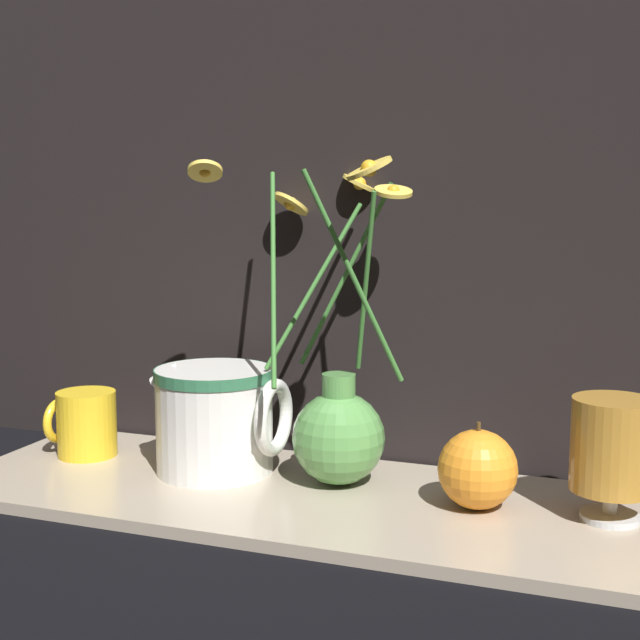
{
  "coord_description": "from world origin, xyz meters",
  "views": [
    {
      "loc": [
        0.3,
        -0.8,
        0.31
      ],
      "look_at": [
        0.0,
        0.0,
        0.19
      ],
      "focal_mm": 50.0,
      "sensor_mm": 36.0,
      "label": 1
    }
  ],
  "objects_px": {
    "yellow_mug": "(85,423)",
    "ceramic_pitcher": "(216,415)",
    "vase_with_flowers": "(338,421)",
    "orange_fruit": "(478,469)",
    "tea_glass": "(613,448)"
  },
  "relations": [
    {
      "from": "vase_with_flowers",
      "to": "tea_glass",
      "type": "distance_m",
      "value": 0.27
    },
    {
      "from": "vase_with_flowers",
      "to": "orange_fruit",
      "type": "xyz_separation_m",
      "value": [
        0.15,
        -0.02,
        -0.03
      ]
    },
    {
      "from": "ceramic_pitcher",
      "to": "tea_glass",
      "type": "distance_m",
      "value": 0.4
    },
    {
      "from": "tea_glass",
      "to": "orange_fruit",
      "type": "height_order",
      "value": "tea_glass"
    },
    {
      "from": "orange_fruit",
      "to": "ceramic_pitcher",
      "type": "bearing_deg",
      "value": 176.7
    },
    {
      "from": "yellow_mug",
      "to": "ceramic_pitcher",
      "type": "xyz_separation_m",
      "value": [
        0.17,
        -0.0,
        0.03
      ]
    },
    {
      "from": "vase_with_flowers",
      "to": "orange_fruit",
      "type": "relative_size",
      "value": 3.94
    },
    {
      "from": "yellow_mug",
      "to": "orange_fruit",
      "type": "distance_m",
      "value": 0.45
    },
    {
      "from": "vase_with_flowers",
      "to": "yellow_mug",
      "type": "bearing_deg",
      "value": -178.9
    },
    {
      "from": "tea_glass",
      "to": "yellow_mug",
      "type": "bearing_deg",
      "value": 179.26
    },
    {
      "from": "vase_with_flowers",
      "to": "tea_glass",
      "type": "bearing_deg",
      "value": -2.82
    },
    {
      "from": "yellow_mug",
      "to": "orange_fruit",
      "type": "bearing_deg",
      "value": -2.31
    },
    {
      "from": "ceramic_pitcher",
      "to": "orange_fruit",
      "type": "relative_size",
      "value": 1.81
    },
    {
      "from": "vase_with_flowers",
      "to": "orange_fruit",
      "type": "distance_m",
      "value": 0.15
    },
    {
      "from": "yellow_mug",
      "to": "orange_fruit",
      "type": "height_order",
      "value": "orange_fruit"
    }
  ]
}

